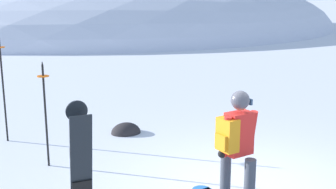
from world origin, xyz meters
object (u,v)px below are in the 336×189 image
(snowboarder_main, at_px, (237,149))
(piste_marker_near, at_px, (45,107))
(rock_dark, at_px, (126,133))
(piste_marker_far, at_px, (3,82))
(spare_snowboard, at_px, (81,163))

(snowboarder_main, bearing_deg, piste_marker_near, 127.39)
(snowboarder_main, bearing_deg, rock_dark, 93.92)
(piste_marker_far, bearing_deg, spare_snowboard, -80.09)
(piste_marker_far, distance_m, rock_dark, 2.73)
(snowboarder_main, relative_size, spare_snowboard, 1.11)
(spare_snowboard, distance_m, piste_marker_near, 2.20)
(snowboarder_main, bearing_deg, piste_marker_far, 120.97)
(snowboarder_main, distance_m, rock_dark, 4.05)
(snowboarder_main, height_order, rock_dark, snowboarder_main)
(piste_marker_near, bearing_deg, snowboarder_main, -52.61)
(spare_snowboard, distance_m, piste_marker_far, 3.95)
(snowboarder_main, relative_size, piste_marker_far, 0.83)
(piste_marker_near, relative_size, piste_marker_far, 0.85)
(spare_snowboard, xyz_separation_m, rock_dark, (1.71, 3.39, -0.83))
(snowboarder_main, xyz_separation_m, piste_marker_far, (-2.65, 4.42, 0.32))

